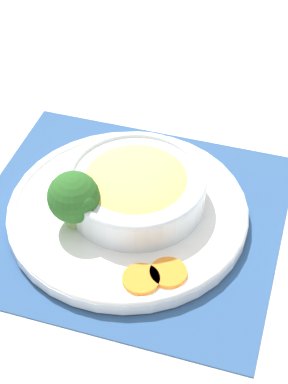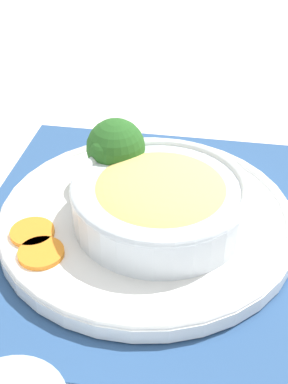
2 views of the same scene
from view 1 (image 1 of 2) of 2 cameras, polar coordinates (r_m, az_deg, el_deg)
The scene contains 7 objects.
ground_plane at distance 0.86m, azimuth -1.44°, elevation -2.38°, with size 4.00×4.00×0.00m, color white.
placemat at distance 0.86m, azimuth -1.44°, elevation -2.28°, with size 0.44×0.42×0.00m.
plate at distance 0.85m, azimuth -1.45°, elevation -1.66°, with size 0.32×0.32×0.02m.
bowl at distance 0.84m, azimuth -0.72°, elevation 0.54°, with size 0.18×0.18×0.06m.
broccoli_floret at distance 0.80m, azimuth -6.25°, elevation -0.52°, with size 0.07×0.07×0.08m.
carrot_slice_near at distance 0.76m, azimuth -0.26°, elevation -7.74°, with size 0.05×0.05×0.01m.
carrot_slice_middle at distance 0.77m, azimuth 2.18°, elevation -7.17°, with size 0.05×0.05×0.01m.
Camera 1 is at (-0.26, 0.54, 0.62)m, focal length 60.00 mm.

